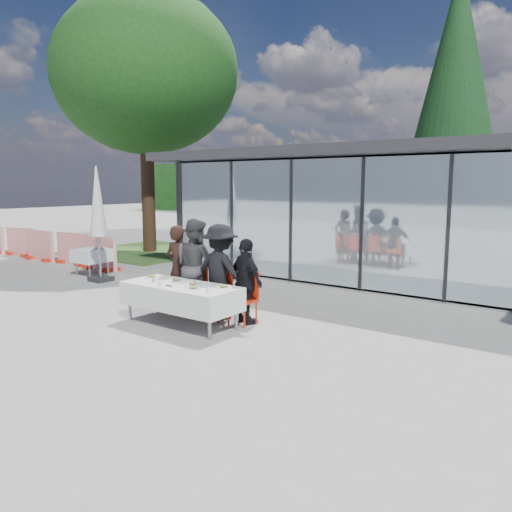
{
  "coord_description": "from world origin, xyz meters",
  "views": [
    {
      "loc": [
        5.89,
        -6.74,
        2.55
      ],
      "look_at": [
        0.04,
        1.2,
        1.12
      ],
      "focal_mm": 35.0,
      "sensor_mm": 36.0,
      "label": 1
    }
  ],
  "objects_px": {
    "conifer_tree": "(455,90)",
    "plate_b": "(177,280)",
    "spare_table_left": "(92,256)",
    "diner_d": "(246,281)",
    "construction_barriers": "(30,245)",
    "diner_chair_c": "(220,291)",
    "plate_c": "(193,284)",
    "plate_d": "(224,287)",
    "dining_table": "(181,296)",
    "juice_bottle": "(153,279)",
    "diner_a": "(179,268)",
    "diner_chair_b": "(196,287)",
    "diner_chair_a": "(178,284)",
    "market_umbrella": "(98,208)",
    "plate_a": "(151,276)",
    "folded_eyeglasses": "(169,286)",
    "diner_c": "(220,272)",
    "deciduous_tree": "(145,74)",
    "diner_b": "(196,266)",
    "diner_chair_d": "(245,295)",
    "plate_extra": "(194,288)"
  },
  "relations": [
    {
      "from": "plate_a",
      "to": "folded_eyeglasses",
      "type": "bearing_deg",
      "value": -22.57
    },
    {
      "from": "juice_bottle",
      "to": "market_umbrella",
      "type": "distance_m",
      "value": 4.62
    },
    {
      "from": "diner_b",
      "to": "construction_barriers",
      "type": "height_order",
      "value": "diner_b"
    },
    {
      "from": "dining_table",
      "to": "plate_c",
      "type": "distance_m",
      "value": 0.34
    },
    {
      "from": "diner_b",
      "to": "diner_chair_c",
      "type": "height_order",
      "value": "diner_b"
    },
    {
      "from": "diner_c",
      "to": "deciduous_tree",
      "type": "height_order",
      "value": "deciduous_tree"
    },
    {
      "from": "diner_a",
      "to": "diner_chair_b",
      "type": "distance_m",
      "value": 0.58
    },
    {
      "from": "diner_c",
      "to": "conifer_tree",
      "type": "xyz_separation_m",
      "value": [
        0.65,
        12.67,
        5.09
      ]
    },
    {
      "from": "diner_c",
      "to": "spare_table_left",
      "type": "height_order",
      "value": "diner_c"
    },
    {
      "from": "diner_chair_c",
      "to": "plate_c",
      "type": "distance_m",
      "value": 0.7
    },
    {
      "from": "spare_table_left",
      "to": "diner_d",
      "type": "bearing_deg",
      "value": -11.57
    },
    {
      "from": "diner_b",
      "to": "dining_table",
      "type": "bearing_deg",
      "value": 127.1
    },
    {
      "from": "diner_chair_a",
      "to": "plate_b",
      "type": "bearing_deg",
      "value": -46.67
    },
    {
      "from": "diner_chair_a",
      "to": "diner_d",
      "type": "relative_size",
      "value": 0.62
    },
    {
      "from": "diner_b",
      "to": "plate_c",
      "type": "height_order",
      "value": "diner_b"
    },
    {
      "from": "diner_d",
      "to": "juice_bottle",
      "type": "xyz_separation_m",
      "value": [
        -1.44,
        -0.93,
        0.03
      ]
    },
    {
      "from": "plate_d",
      "to": "plate_c",
      "type": "bearing_deg",
      "value": -168.69
    },
    {
      "from": "dining_table",
      "to": "construction_barriers",
      "type": "xyz_separation_m",
      "value": [
        -10.11,
        2.85,
        -0.1
      ]
    },
    {
      "from": "diner_c",
      "to": "plate_b",
      "type": "relative_size",
      "value": 6.59
    },
    {
      "from": "diner_c",
      "to": "diner_chair_d",
      "type": "xyz_separation_m",
      "value": [
        0.61,
        -0.02,
        -0.36
      ]
    },
    {
      "from": "plate_c",
      "to": "plate_d",
      "type": "bearing_deg",
      "value": 11.31
    },
    {
      "from": "conifer_tree",
      "to": "plate_b",
      "type": "bearing_deg",
      "value": -95.08
    },
    {
      "from": "market_umbrella",
      "to": "deciduous_tree",
      "type": "height_order",
      "value": "deciduous_tree"
    },
    {
      "from": "diner_d",
      "to": "diner_chair_a",
      "type": "bearing_deg",
      "value": 19.97
    },
    {
      "from": "plate_d",
      "to": "conifer_tree",
      "type": "height_order",
      "value": "conifer_tree"
    },
    {
      "from": "diner_chair_b",
      "to": "construction_barriers",
      "type": "relative_size",
      "value": 0.1
    },
    {
      "from": "diner_a",
      "to": "diner_c",
      "type": "bearing_deg",
      "value": 176.28
    },
    {
      "from": "diner_chair_a",
      "to": "diner_chair_d",
      "type": "height_order",
      "value": "same"
    },
    {
      "from": "diner_d",
      "to": "market_umbrella",
      "type": "xyz_separation_m",
      "value": [
        -5.54,
        0.91,
        1.14
      ]
    },
    {
      "from": "plate_c",
      "to": "market_umbrella",
      "type": "xyz_separation_m",
      "value": [
        -4.86,
        1.59,
        1.15
      ]
    },
    {
      "from": "diner_b",
      "to": "diner_chair_c",
      "type": "xyz_separation_m",
      "value": [
        0.63,
        -0.02,
        -0.41
      ]
    },
    {
      "from": "diner_chair_a",
      "to": "conifer_tree",
      "type": "bearing_deg",
      "value": 82.13
    },
    {
      "from": "dining_table",
      "to": "juice_bottle",
      "type": "bearing_deg",
      "value": -164.09
    },
    {
      "from": "dining_table",
      "to": "diner_chair_d",
      "type": "bearing_deg",
      "value": 39.67
    },
    {
      "from": "diner_chair_b",
      "to": "deciduous_tree",
      "type": "relative_size",
      "value": 0.1
    },
    {
      "from": "diner_c",
      "to": "deciduous_tree",
      "type": "distance_m",
      "value": 11.53
    },
    {
      "from": "deciduous_tree",
      "to": "diner_b",
      "type": "bearing_deg",
      "value": -36.27
    },
    {
      "from": "diner_chair_a",
      "to": "plate_extra",
      "type": "height_order",
      "value": "diner_chair_a"
    },
    {
      "from": "diner_a",
      "to": "diner_b",
      "type": "bearing_deg",
      "value": 176.28
    },
    {
      "from": "diner_b",
      "to": "folded_eyeglasses",
      "type": "bearing_deg",
      "value": 118.63
    },
    {
      "from": "diner_chair_a",
      "to": "conifer_tree",
      "type": "height_order",
      "value": "conifer_tree"
    },
    {
      "from": "plate_b",
      "to": "plate_c",
      "type": "relative_size",
      "value": 1.0
    },
    {
      "from": "juice_bottle",
      "to": "construction_barriers",
      "type": "xyz_separation_m",
      "value": [
        -9.58,
        3.0,
        -0.38
      ]
    },
    {
      "from": "diner_b",
      "to": "diner_chair_d",
      "type": "height_order",
      "value": "diner_b"
    },
    {
      "from": "dining_table",
      "to": "diner_b",
      "type": "bearing_deg",
      "value": 113.44
    },
    {
      "from": "diner_a",
      "to": "plate_a",
      "type": "distance_m",
      "value": 0.67
    },
    {
      "from": "plate_d",
      "to": "diner_d",
      "type": "bearing_deg",
      "value": 83.83
    },
    {
      "from": "diner_chair_b",
      "to": "plate_extra",
      "type": "xyz_separation_m",
      "value": [
        0.82,
        -0.92,
        0.24
      ]
    },
    {
      "from": "construction_barriers",
      "to": "diner_chair_c",
      "type": "bearing_deg",
      "value": -11.4
    },
    {
      "from": "diner_chair_a",
      "to": "conifer_tree",
      "type": "relative_size",
      "value": 0.09
    }
  ]
}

